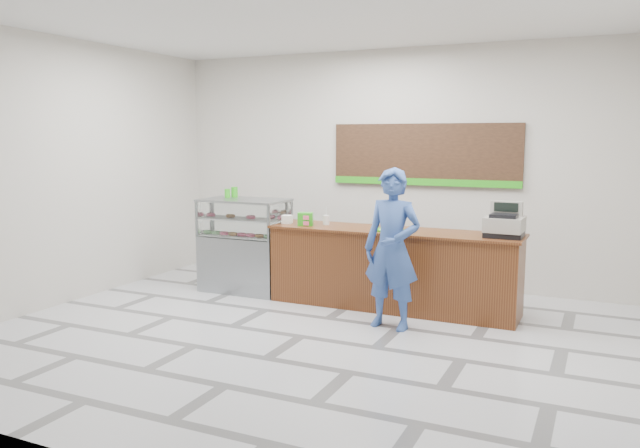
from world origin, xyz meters
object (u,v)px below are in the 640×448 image
at_px(sales_counter, 392,269).
at_px(customer, 392,249).
at_px(display_case, 245,244).
at_px(cash_register, 505,224).
at_px(serving_tray, 389,230).

relative_size(sales_counter, customer, 1.75).
relative_size(sales_counter, display_case, 2.45).
xyz_separation_m(display_case, customer, (2.47, -0.80, 0.26)).
distance_m(cash_register, customer, 1.41).
relative_size(display_case, serving_tray, 3.75).
bearing_deg(display_case, serving_tray, -3.01).
xyz_separation_m(serving_tray, customer, (0.26, -0.68, -0.11)).
bearing_deg(customer, cash_register, 42.47).
bearing_deg(cash_register, customer, -142.22).
bearing_deg(customer, sales_counter, 114.07).
bearing_deg(sales_counter, customer, -72.39).
relative_size(display_case, customer, 0.71).
bearing_deg(serving_tray, customer, -72.30).
height_order(serving_tray, customer, customer).
bearing_deg(display_case, cash_register, 0.29).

